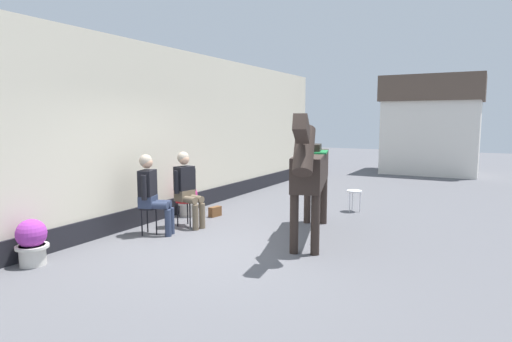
% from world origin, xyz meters
% --- Properties ---
extents(ground_plane, '(40.00, 40.00, 0.00)m').
position_xyz_m(ground_plane, '(0.00, 3.00, 0.00)').
color(ground_plane, '#56565B').
extents(pub_facade_wall, '(0.34, 14.00, 3.40)m').
position_xyz_m(pub_facade_wall, '(-2.55, 1.50, 1.54)').
color(pub_facade_wall, beige).
rests_on(pub_facade_wall, ground_plane).
extents(distant_cottage, '(3.40, 2.60, 3.50)m').
position_xyz_m(distant_cottage, '(1.40, 11.36, 1.80)').
color(distant_cottage, silver).
rests_on(distant_cottage, ground_plane).
extents(seated_visitor_near, '(0.61, 0.49, 1.39)m').
position_xyz_m(seated_visitor_near, '(-1.76, -0.06, 0.78)').
color(seated_visitor_near, black).
rests_on(seated_visitor_near, ground_plane).
extents(seated_visitor_far, '(0.61, 0.48, 1.39)m').
position_xyz_m(seated_visitor_far, '(-1.57, 0.68, 0.78)').
color(seated_visitor_far, red).
rests_on(seated_visitor_far, ground_plane).
extents(saddled_horse_center, '(1.09, 2.92, 2.06)m').
position_xyz_m(saddled_horse_center, '(0.73, 1.00, 1.16)').
color(saddled_horse_center, '#2D231E').
rests_on(saddled_horse_center, ground_plane).
extents(flower_planter_near, '(0.43, 0.43, 0.64)m').
position_xyz_m(flower_planter_near, '(-2.12, -2.04, 0.33)').
color(flower_planter_near, beige).
rests_on(flower_planter_near, ground_plane).
extents(flower_planter_far, '(0.43, 0.43, 0.64)m').
position_xyz_m(flower_planter_far, '(-2.10, 1.41, 0.33)').
color(flower_planter_far, beige).
rests_on(flower_planter_far, ground_plane).
extents(spare_stool_white, '(0.32, 0.32, 0.46)m').
position_xyz_m(spare_stool_white, '(0.80, 3.43, 0.40)').
color(spare_stool_white, white).
rests_on(spare_stool_white, ground_plane).
extents(satchel_bag, '(0.16, 0.30, 0.20)m').
position_xyz_m(satchel_bag, '(-1.58, 1.61, 0.10)').
color(satchel_bag, brown).
rests_on(satchel_bag, ground_plane).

